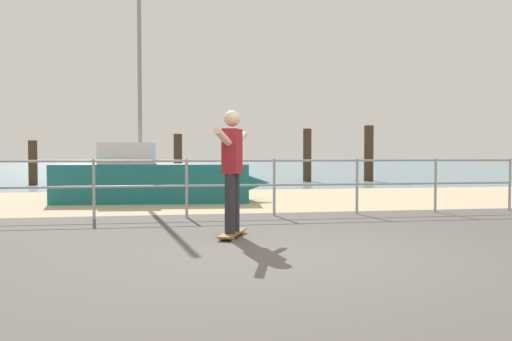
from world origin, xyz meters
TOP-DOWN VIEW (x-y plane):
  - ground_plane at (0.00, -1.00)m, footprint 24.00×10.00m
  - beach_strip at (0.00, 7.00)m, footprint 24.00×6.00m
  - sea_surface at (0.00, 35.00)m, footprint 72.00×50.00m
  - railing_fence at (-0.61, 3.60)m, footprint 11.10×0.05m
  - sailboat at (-1.94, 6.63)m, footprint 5.02×1.76m
  - skateboard at (-0.84, 1.42)m, footprint 0.48×0.82m
  - skateboarder at (-0.84, 1.42)m, footprint 0.62×1.38m
  - groyne_post_0 at (-6.59, 13.51)m, footprint 0.30×0.30m
  - groyne_post_1 at (-4.03, 16.99)m, footprint 0.34×0.34m
  - groyne_post_2 at (-1.47, 15.52)m, footprint 0.35×0.35m
  - groyne_post_3 at (1.08, 19.26)m, footprint 0.32×0.32m
  - groyne_post_4 at (3.64, 14.12)m, footprint 0.34×0.34m
  - groyne_post_5 at (6.20, 14.03)m, footprint 0.38×0.38m

SIDE VIEW (x-z plane):
  - ground_plane at x=0.00m, z-range -0.02..0.02m
  - beach_strip at x=0.00m, z-range -0.02..0.02m
  - sea_surface at x=0.00m, z-range -0.02..0.02m
  - skateboard at x=-0.84m, z-range 0.03..0.11m
  - sailboat at x=-1.94m, z-range -2.39..3.45m
  - railing_fence at x=-0.61m, z-range 0.17..1.22m
  - groyne_post_1 at x=-4.03m, z-range 0.00..1.46m
  - groyne_post_0 at x=-6.59m, z-range 0.00..1.61m
  - groyne_post_2 at x=-1.47m, z-range 0.00..1.94m
  - skateboarder at x=-0.84m, z-range 0.19..1.84m
  - groyne_post_4 at x=3.64m, z-range 0.00..2.13m
  - groyne_post_3 at x=1.08m, z-range 0.00..2.18m
  - groyne_post_5 at x=6.20m, z-range 0.00..2.28m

